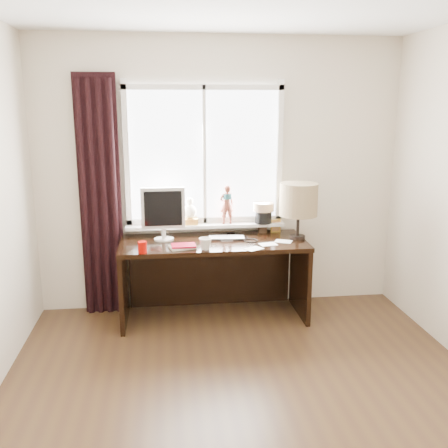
{
  "coord_description": "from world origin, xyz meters",
  "views": [
    {
      "loc": [
        -0.54,
        -2.76,
        1.97
      ],
      "look_at": [
        -0.05,
        1.25,
        1.0
      ],
      "focal_mm": 40.0,
      "sensor_mm": 36.0,
      "label": 1
    }
  ],
  "objects": [
    {
      "name": "curtain",
      "position": [
        -1.13,
        1.91,
        1.12
      ],
      "size": [
        0.38,
        0.09,
        2.25
      ],
      "color": "black",
      "rests_on": "floor"
    },
    {
      "name": "window",
      "position": [
        -0.13,
        1.95,
        1.31
      ],
      "size": [
        1.52,
        0.23,
        1.4
      ],
      "color": "white",
      "rests_on": "ground"
    },
    {
      "name": "loose_papers",
      "position": [
        0.38,
        1.44,
        0.75
      ],
      "size": [
        0.5,
        0.37,
        0.0
      ],
      "color": "white",
      "rests_on": "desk"
    },
    {
      "name": "floor",
      "position": [
        0.0,
        0.0,
        0.0
      ],
      "size": [
        3.5,
        4.0,
        0.0
      ],
      "primitive_type": "cube",
      "color": "#3F2818",
      "rests_on": "ground"
    },
    {
      "name": "mug",
      "position": [
        -0.2,
        1.36,
        0.81
      ],
      "size": [
        0.15,
        0.14,
        0.11
      ],
      "primitive_type": "imported",
      "rotation": [
        0.0,
        0.0,
        0.49
      ],
      "color": "white",
      "rests_on": "desk"
    },
    {
      "name": "desk",
      "position": [
        -0.1,
        1.73,
        0.51
      ],
      "size": [
        1.7,
        0.7,
        0.75
      ],
      "color": "black",
      "rests_on": "floor"
    },
    {
      "name": "desk_cables",
      "position": [
        0.18,
        1.7,
        0.75
      ],
      "size": [
        0.3,
        0.41,
        0.01
      ],
      "color": "black",
      "rests_on": "desk"
    },
    {
      "name": "notebook_stack",
      "position": [
        -0.39,
        1.44,
        0.77
      ],
      "size": [
        0.25,
        0.21,
        0.03
      ],
      "color": "beige",
      "rests_on": "desk"
    },
    {
      "name": "laptop",
      "position": [
        0.03,
        1.68,
        0.76
      ],
      "size": [
        0.35,
        0.24,
        0.03
      ],
      "primitive_type": "imported",
      "rotation": [
        0.0,
        0.0,
        -0.1
      ],
      "color": "silver",
      "rests_on": "desk"
    },
    {
      "name": "red_cup",
      "position": [
        -0.73,
        1.33,
        0.8
      ],
      "size": [
        0.07,
        0.07,
        0.1
      ],
      "primitive_type": "cylinder",
      "color": "#A00600",
      "rests_on": "desk"
    },
    {
      "name": "brush_holder",
      "position": [
        0.41,
        1.89,
        0.81
      ],
      "size": [
        0.09,
        0.09,
        0.25
      ],
      "color": "black",
      "rests_on": "desk"
    },
    {
      "name": "wall_back",
      "position": [
        0.0,
        2.0,
        1.3
      ],
      "size": [
        3.5,
        0.0,
        2.6
      ],
      "primitive_type": "cube",
      "rotation": [
        1.57,
        0.0,
        0.0
      ],
      "color": "beige",
      "rests_on": "ground"
    },
    {
      "name": "table_lamp",
      "position": [
        0.69,
        1.63,
        1.11
      ],
      "size": [
        0.35,
        0.35,
        0.52
      ],
      "color": "black",
      "rests_on": "desk"
    },
    {
      "name": "monitor",
      "position": [
        -0.55,
        1.72,
        1.03
      ],
      "size": [
        0.4,
        0.18,
        0.49
      ],
      "color": "beige",
      "rests_on": "desk"
    },
    {
      "name": "icon_frame",
      "position": [
        0.54,
        1.88,
        0.81
      ],
      "size": [
        0.1,
        0.03,
        0.13
      ],
      "color": "gold",
      "rests_on": "desk"
    }
  ]
}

